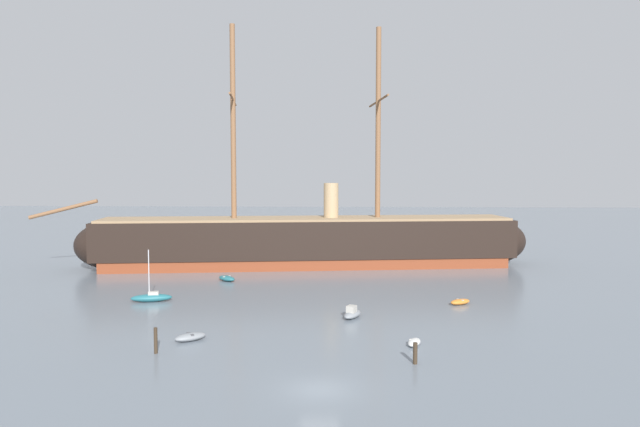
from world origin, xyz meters
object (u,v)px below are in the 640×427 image
object	(u,v)px
dinghy_mid_right	(460,302)
mooring_piling_nearest	(415,353)
dinghy_foreground_right	(414,342)
dinghy_foreground_left	(190,337)
tall_ship	(307,241)
dinghy_alongside_bow	(227,278)
mooring_piling_left_pair	(156,341)
motorboat_far_left	(164,259)
motorboat_distant_centre	(356,250)
sailboat_mid_left	(152,297)
motorboat_near_centre	(352,313)

from	to	relation	value
dinghy_mid_right	mooring_piling_nearest	bearing A→B (deg)	-109.42
dinghy_foreground_right	dinghy_foreground_left	bearing A→B (deg)	178.46
tall_ship	dinghy_foreground_right	world-z (taller)	tall_ship
dinghy_alongside_bow	dinghy_mid_right	bearing A→B (deg)	-24.35
dinghy_alongside_bow	dinghy_foreground_right	bearing A→B (deg)	-52.88
dinghy_alongside_bow	mooring_piling_left_pair	world-z (taller)	mooring_piling_left_pair
dinghy_mid_right	motorboat_far_left	xyz separation A→B (m)	(-39.99, 27.80, 0.17)
tall_ship	motorboat_distant_centre	distance (m)	17.06
dinghy_mid_right	mooring_piling_nearest	distance (m)	20.86
sailboat_mid_left	mooring_piling_nearest	bearing A→B (deg)	-37.24
dinghy_mid_right	mooring_piling_left_pair	size ratio (longest dim) A/B	1.32
sailboat_mid_left	motorboat_distant_centre	bearing A→B (deg)	60.40
mooring_piling_left_pair	dinghy_alongside_bow	bearing A→B (deg)	91.23
mooring_piling_left_pair	tall_ship	bearing A→B (deg)	78.45
dinghy_mid_right	mooring_piling_left_pair	bearing A→B (deg)	-145.74
dinghy_foreground_left	sailboat_mid_left	world-z (taller)	sailboat_mid_left
motorboat_far_left	mooring_piling_left_pair	xyz separation A→B (m)	(13.54, -45.81, 0.54)
tall_ship	dinghy_foreground_left	bearing A→B (deg)	-100.11
mooring_piling_nearest	motorboat_distant_centre	bearing A→B (deg)	93.19
motorboat_distant_centre	mooring_piling_nearest	distance (m)	59.29
sailboat_mid_left	dinghy_alongside_bow	world-z (taller)	sailboat_mid_left
dinghy_foreground_right	motorboat_far_left	bearing A→B (deg)	128.07
tall_ship	sailboat_mid_left	world-z (taller)	tall_ship
dinghy_mid_right	dinghy_alongside_bow	xyz separation A→B (m)	(-27.11, 12.27, 0.05)
mooring_piling_nearest	motorboat_near_centre	bearing A→B (deg)	108.20
tall_ship	mooring_piling_nearest	distance (m)	45.62
dinghy_foreground_right	mooring_piling_left_pair	world-z (taller)	mooring_piling_left_pair
dinghy_foreground_right	motorboat_far_left	distance (m)	54.36
dinghy_alongside_bow	motorboat_distant_centre	bearing A→B (deg)	58.25
tall_ship	mooring_piling_left_pair	size ratio (longest dim) A/B	36.06
dinghy_foreground_left	sailboat_mid_left	bearing A→B (deg)	119.01
motorboat_distant_centre	dinghy_mid_right	bearing A→B (deg)	-75.48
dinghy_alongside_bow	motorboat_distant_centre	xyz separation A→B (m)	(16.87, 27.26, 0.13)
dinghy_mid_right	motorboat_far_left	size ratio (longest dim) A/B	0.84
dinghy_foreground_left	motorboat_distant_centre	world-z (taller)	motorboat_distant_centre
motorboat_near_centre	motorboat_far_left	bearing A→B (deg)	130.08
motorboat_distant_centre	mooring_piling_left_pair	size ratio (longest dim) A/B	1.62
motorboat_distant_centre	dinghy_alongside_bow	bearing A→B (deg)	-121.75
dinghy_foreground_left	motorboat_near_centre	size ratio (longest dim) A/B	0.90
motorboat_near_centre	motorboat_far_left	size ratio (longest dim) A/B	1.00
dinghy_mid_right	mooring_piling_left_pair	world-z (taller)	mooring_piling_left_pair
dinghy_mid_right	dinghy_alongside_bow	distance (m)	29.75
tall_ship	dinghy_mid_right	bearing A→B (deg)	-54.15
dinghy_foreground_right	motorboat_near_centre	size ratio (longest dim) A/B	0.72
dinghy_mid_right	motorboat_distant_centre	distance (m)	40.83
tall_ship	mooring_piling_left_pair	xyz separation A→B (m)	(-8.70, -42.58, -2.73)
sailboat_mid_left	dinghy_foreground_left	bearing A→B (deg)	-60.99
motorboat_near_centre	mooring_piling_left_pair	world-z (taller)	mooring_piling_left_pair
tall_ship	motorboat_near_centre	xyz separation A→B (m)	(6.40, -30.80, -3.30)
dinghy_foreground_left	motorboat_far_left	size ratio (longest dim) A/B	0.90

